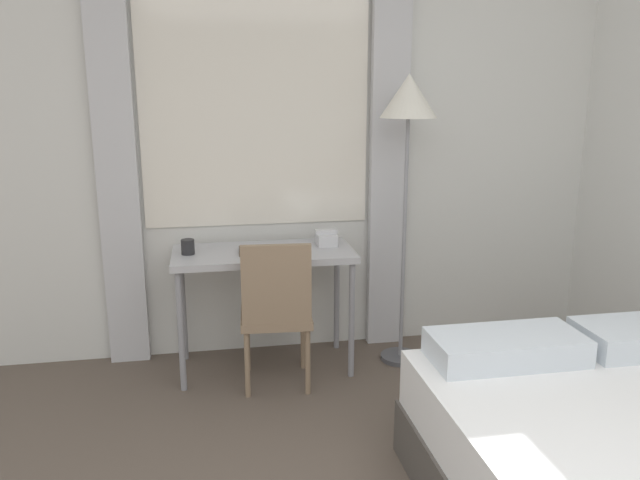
{
  "coord_description": "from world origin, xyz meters",
  "views": [
    {
      "loc": [
        -0.66,
        -0.86,
        1.7
      ],
      "look_at": [
        -0.08,
        2.34,
        0.9
      ],
      "focal_mm": 35.0,
      "sensor_mm": 36.0,
      "label": 1
    }
  ],
  "objects_px": {
    "telephone": "(326,238)",
    "book": "(263,250)",
    "mug": "(188,247)",
    "desk_chair": "(276,307)",
    "standing_lamp": "(408,117)",
    "desk": "(264,263)"
  },
  "relations": [
    {
      "from": "telephone",
      "to": "book",
      "type": "distance_m",
      "value": 0.42
    },
    {
      "from": "telephone",
      "to": "mug",
      "type": "height_order",
      "value": "telephone"
    },
    {
      "from": "desk_chair",
      "to": "telephone",
      "type": "relative_size",
      "value": 5.77
    },
    {
      "from": "desk_chair",
      "to": "standing_lamp",
      "type": "height_order",
      "value": "standing_lamp"
    },
    {
      "from": "desk_chair",
      "to": "book",
      "type": "bearing_deg",
      "value": 104.55
    },
    {
      "from": "desk_chair",
      "to": "telephone",
      "type": "bearing_deg",
      "value": 48.88
    },
    {
      "from": "mug",
      "to": "telephone",
      "type": "bearing_deg",
      "value": 5.21
    },
    {
      "from": "desk",
      "to": "mug",
      "type": "relative_size",
      "value": 12.19
    },
    {
      "from": "standing_lamp",
      "to": "telephone",
      "type": "xyz_separation_m",
      "value": [
        -0.46,
        0.12,
        -0.74
      ]
    },
    {
      "from": "desk",
      "to": "desk_chair",
      "type": "relative_size",
      "value": 1.21
    },
    {
      "from": "standing_lamp",
      "to": "mug",
      "type": "bearing_deg",
      "value": 178.28
    },
    {
      "from": "desk_chair",
      "to": "telephone",
      "type": "xyz_separation_m",
      "value": [
        0.36,
        0.35,
        0.3
      ]
    },
    {
      "from": "desk_chair",
      "to": "book",
      "type": "distance_m",
      "value": 0.37
    },
    {
      "from": "mug",
      "to": "desk",
      "type": "bearing_deg",
      "value": 0.41
    },
    {
      "from": "desk",
      "to": "book",
      "type": "distance_m",
      "value": 0.1
    },
    {
      "from": "desk",
      "to": "book",
      "type": "bearing_deg",
      "value": -94.17
    },
    {
      "from": "book",
      "to": "mug",
      "type": "relative_size",
      "value": 3.37
    },
    {
      "from": "standing_lamp",
      "to": "telephone",
      "type": "relative_size",
      "value": 11.62
    },
    {
      "from": "desk",
      "to": "standing_lamp",
      "type": "distance_m",
      "value": 1.21
    },
    {
      "from": "desk",
      "to": "standing_lamp",
      "type": "height_order",
      "value": "standing_lamp"
    },
    {
      "from": "mug",
      "to": "book",
      "type": "bearing_deg",
      "value": -4.88
    },
    {
      "from": "desk",
      "to": "desk_chair",
      "type": "height_order",
      "value": "desk_chair"
    }
  ]
}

